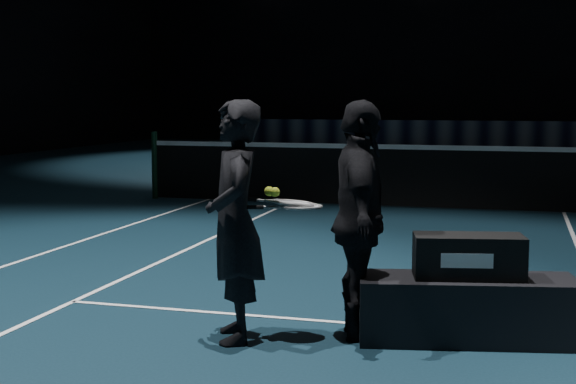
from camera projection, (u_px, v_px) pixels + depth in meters
name	position (u px, v px, depth m)	size (l,w,h in m)	color
floor	(564.00, 213.00, 11.48)	(36.00, 36.00, 0.00)	black
wall_back	(541.00, 2.00, 28.10)	(30.00, 30.00, 0.00)	black
court_lines	(564.00, 213.00, 11.48)	(10.98, 23.78, 0.01)	white
net_post_left	(155.00, 165.00, 13.16)	(0.10, 0.10, 1.10)	black
net_mesh	(565.00, 182.00, 11.43)	(12.80, 0.02, 0.86)	black
net_tape	(567.00, 150.00, 11.38)	(12.80, 0.03, 0.07)	white
sponsor_backdrop	(538.00, 135.00, 26.24)	(22.00, 0.15, 0.90)	black
player_bench	(467.00, 309.00, 5.44)	(1.46, 0.49, 0.44)	black
racket_bag	(468.00, 256.00, 5.40)	(0.73, 0.31, 0.29)	black
bag_signature	(467.00, 261.00, 5.25)	(0.34, 0.00, 0.10)	white
player_a	(235.00, 222.00, 5.39)	(0.60, 0.39, 1.63)	black
player_b	(360.00, 220.00, 5.45)	(0.96, 0.40, 1.63)	black
racket_lower	(301.00, 207.00, 5.41)	(0.68, 0.22, 0.03)	black
racket_upper	(293.00, 203.00, 5.45)	(0.68, 0.22, 0.03)	black
tennis_balls	(272.00, 189.00, 5.39)	(0.12, 0.10, 0.12)	gold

